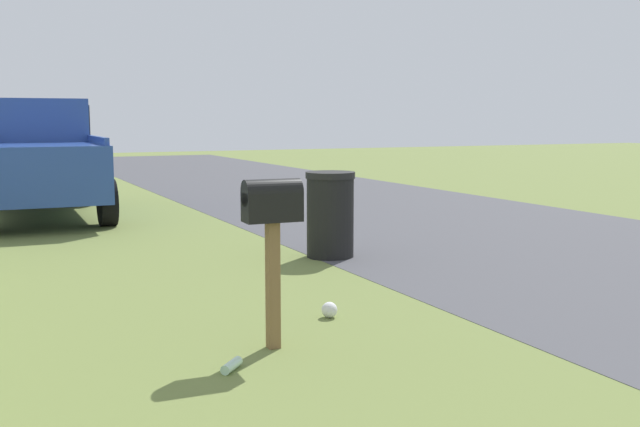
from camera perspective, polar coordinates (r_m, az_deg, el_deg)
The scene contains 5 objects.
mailbox at distance 5.49m, azimuth -3.73°, elevation -0.15°, with size 0.23×0.44×1.30m.
pickup_truck at distance 14.04m, azimuth -21.00°, elevation 4.29°, with size 4.87×2.15×2.09m.
trash_bin at distance 9.23m, azimuth 0.80°, elevation -0.06°, with size 0.62×0.62×1.08m.
litter_bottle_midfield_a at distance 5.25m, azimuth -6.89°, elevation -11.66°, with size 0.07×0.07×0.22m, color #B2D8BF.
litter_bag_near_hydrant at distance 6.51m, azimuth 0.74°, elevation -7.50°, with size 0.14×0.14×0.14m, color silver.
Camera 1 is at (1.68, 2.72, 1.74)m, focal length 41.16 mm.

